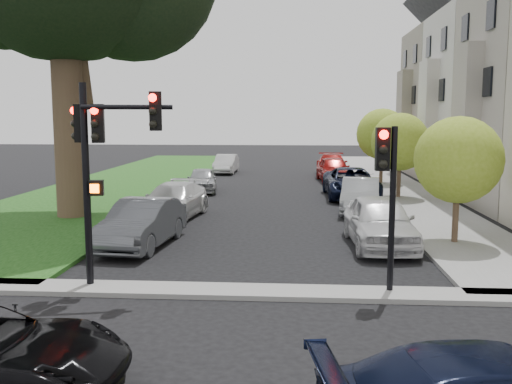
# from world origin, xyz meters

# --- Properties ---
(ground) EXTENTS (140.00, 140.00, 0.00)m
(ground) POSITION_xyz_m (0.00, 0.00, 0.00)
(ground) COLOR black
(ground) RESTS_ON ground
(grass_strip) EXTENTS (8.00, 44.00, 0.12)m
(grass_strip) POSITION_xyz_m (-9.00, 24.00, 0.06)
(grass_strip) COLOR #123F0E
(grass_strip) RESTS_ON ground
(sidewalk_right) EXTENTS (3.50, 44.00, 0.12)m
(sidewalk_right) POSITION_xyz_m (6.75, 24.00, 0.06)
(sidewalk_right) COLOR gray
(sidewalk_right) RESTS_ON ground
(sidewalk_cross) EXTENTS (60.00, 1.00, 0.12)m
(sidewalk_cross) POSITION_xyz_m (0.00, 2.00, 0.06)
(sidewalk_cross) COLOR gray
(sidewalk_cross) RESTS_ON ground
(house_c) EXTENTS (7.70, 7.55, 15.97)m
(house_c) POSITION_xyz_m (12.45, 23.00, 6.93)
(house_c) COLOR #B6A597
(house_c) RESTS_ON ground
(house_d) EXTENTS (7.70, 7.55, 15.97)m
(house_d) POSITION_xyz_m (12.45, 30.50, 6.93)
(house_d) COLOR gray
(house_d) RESTS_ON ground
(small_tree_a) EXTENTS (2.74, 2.74, 4.12)m
(small_tree_a) POSITION_xyz_m (6.20, 7.51, 2.74)
(small_tree_a) COLOR brown
(small_tree_a) RESTS_ON ground
(small_tree_b) EXTENTS (2.84, 2.84, 4.27)m
(small_tree_b) POSITION_xyz_m (6.20, 17.73, 2.84)
(small_tree_b) COLOR brown
(small_tree_b) RESTS_ON ground
(small_tree_c) EXTENTS (3.03, 3.03, 4.55)m
(small_tree_c) POSITION_xyz_m (6.20, 23.70, 3.03)
(small_tree_c) COLOR brown
(small_tree_c) RESTS_ON ground
(traffic_signal_main) EXTENTS (2.39, 0.67, 4.88)m
(traffic_signal_main) POSITION_xyz_m (-3.42, 2.23, 3.37)
(traffic_signal_main) COLOR black
(traffic_signal_main) RESTS_ON ground
(traffic_signal_secondary) EXTENTS (0.48, 0.39, 3.89)m
(traffic_signal_secondary) POSITION_xyz_m (3.17, 2.19, 2.71)
(traffic_signal_secondary) COLOR black
(traffic_signal_secondary) RESTS_ON ground
(car_parked_0) EXTENTS (2.09, 4.80, 1.61)m
(car_parked_0) POSITION_xyz_m (3.77, 7.16, 0.81)
(car_parked_0) COLOR silver
(car_parked_0) RESTS_ON ground
(car_parked_1) EXTENTS (2.10, 4.58, 1.46)m
(car_parked_1) POSITION_xyz_m (3.88, 13.66, 0.73)
(car_parked_1) COLOR #999BA0
(car_parked_1) RESTS_ON ground
(car_parked_2) EXTENTS (2.70, 5.54, 1.52)m
(car_parked_2) POSITION_xyz_m (3.89, 17.99, 0.76)
(car_parked_2) COLOR black
(car_parked_2) RESTS_ON ground
(car_parked_3) EXTENTS (2.22, 4.72, 1.56)m
(car_parked_3) POSITION_xyz_m (3.46, 25.21, 0.78)
(car_parked_3) COLOR maroon
(car_parked_3) RESTS_ON ground
(car_parked_4) EXTENTS (2.27, 5.23, 1.50)m
(car_parked_4) POSITION_xyz_m (3.56, 28.75, 0.75)
(car_parked_4) COLOR maroon
(car_parked_4) RESTS_ON ground
(car_parked_5) EXTENTS (2.02, 4.67, 1.50)m
(car_parked_5) POSITION_xyz_m (-3.72, 6.59, 0.75)
(car_parked_5) COLOR #3F4247
(car_parked_5) RESTS_ON ground
(car_parked_6) EXTENTS (2.55, 5.08, 1.42)m
(car_parked_6) POSITION_xyz_m (-3.83, 11.67, 0.71)
(car_parked_6) COLOR silver
(car_parked_6) RESTS_ON ground
(car_parked_7) EXTENTS (2.04, 4.02, 1.31)m
(car_parked_7) POSITION_xyz_m (-3.99, 19.75, 0.66)
(car_parked_7) COLOR #999BA0
(car_parked_7) RESTS_ON ground
(car_parked_9) EXTENTS (1.50, 4.10, 1.34)m
(car_parked_9) POSITION_xyz_m (-3.94, 29.99, 0.67)
(car_parked_9) COLOR silver
(car_parked_9) RESTS_ON ground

